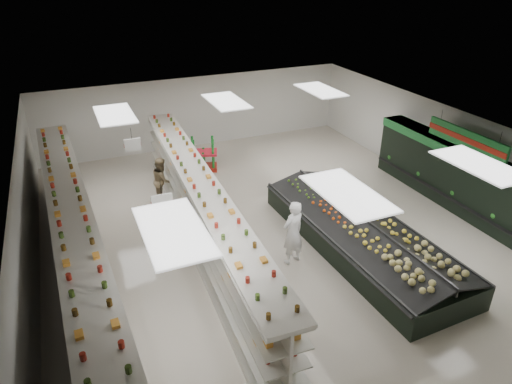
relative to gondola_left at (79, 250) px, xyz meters
name	(u,v)px	position (x,y,z in m)	size (l,w,h in m)	color
floor	(271,227)	(5.86, 0.62, -1.07)	(16.00, 16.00, 0.00)	beige
ceiling	(272,135)	(5.86, 0.62, 2.13)	(14.00, 16.00, 0.02)	white
wall_back	(197,112)	(5.86, 8.62, 0.53)	(14.00, 0.02, 3.20)	silver
wall_front	(471,374)	(5.86, -7.38, 0.53)	(14.00, 0.02, 3.20)	silver
wall_left	(26,230)	(-1.14, 0.62, 0.53)	(0.02, 16.00, 3.20)	silver
wall_right	(444,150)	(12.86, 0.62, 0.53)	(0.02, 16.00, 3.20)	silver
produce_wall_case	(464,177)	(12.39, -0.88, 0.17)	(0.93, 8.00, 2.20)	black
aisle_sign_near	(162,202)	(2.06, -1.38, 1.68)	(0.52, 0.06, 0.75)	white
aisle_sign_far	(133,145)	(2.06, 2.62, 1.68)	(0.52, 0.06, 0.75)	white
hortifruti_banner	(466,139)	(12.10, -0.88, 1.58)	(0.12, 3.20, 0.95)	#207B34
gondola_left	(79,250)	(0.00, 0.00, 0.00)	(1.53, 13.53, 2.34)	silver
gondola_center	(202,215)	(3.52, 0.54, -0.05)	(1.55, 12.85, 2.22)	silver
produce_island	(360,233)	(7.82, -1.53, -0.57)	(2.89, 7.46, 1.10)	black
soda_endcap	(203,154)	(5.23, 5.84, -0.38)	(1.30, 1.08, 1.43)	#AA2113
shopper_main	(293,233)	(5.61, -1.37, -0.09)	(0.72, 0.47, 1.97)	silver
shopper_background	(162,180)	(3.06, 3.76, -0.23)	(0.82, 0.51, 1.69)	tan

